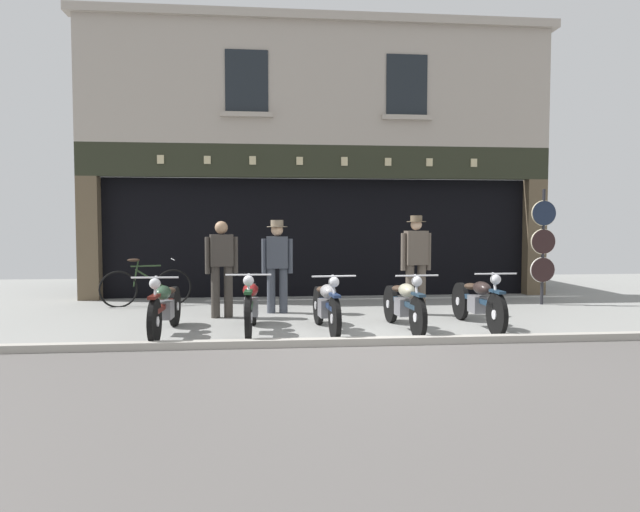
{
  "coord_description": "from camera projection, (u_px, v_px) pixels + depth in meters",
  "views": [
    {
      "loc": [
        -1.25,
        -7.35,
        1.6
      ],
      "look_at": [
        -0.24,
        2.78,
        1.04
      ],
      "focal_mm": 32.27,
      "sensor_mm": 36.0,
      "label": 1
    }
  ],
  "objects": [
    {
      "name": "motorcycle_left",
      "position": [
        165.0,
        306.0,
        8.29
      ],
      "size": [
        0.62,
        2.06,
        0.91
      ],
      "rotation": [
        0.0,
        0.0,
        3.11
      ],
      "color": "black",
      "rests_on": "ground"
    },
    {
      "name": "motorcycle_center_right",
      "position": [
        404.0,
        303.0,
        8.65
      ],
      "size": [
        0.62,
        1.97,
        0.9
      ],
      "rotation": [
        0.0,
        0.0,
        3.2
      ],
      "color": "black",
      "rests_on": "ground"
    },
    {
      "name": "motorcycle_right",
      "position": [
        478.0,
        301.0,
        8.88
      ],
      "size": [
        0.62,
        2.07,
        0.91
      ],
      "rotation": [
        0.0,
        0.0,
        3.16
      ],
      "color": "black",
      "rests_on": "ground"
    },
    {
      "name": "shop_facade",
      "position": [
        313.0,
        221.0,
        14.4
      ],
      "size": [
        10.53,
        4.42,
        6.09
      ],
      "color": "black",
      "rests_on": "ground"
    },
    {
      "name": "motorcycle_center",
      "position": [
        326.0,
        304.0,
        8.51
      ],
      "size": [
        0.62,
        1.92,
        0.9
      ],
      "rotation": [
        0.0,
        0.0,
        3.22
      ],
      "color": "black",
      "rests_on": "ground"
    },
    {
      "name": "salesman_right",
      "position": [
        416.0,
        260.0,
        10.12
      ],
      "size": [
        0.56,
        0.33,
        1.75
      ],
      "rotation": [
        0.0,
        0.0,
        3.26
      ],
      "color": "brown",
      "rests_on": "ground"
    },
    {
      "name": "shopkeeper_center",
      "position": [
        277.0,
        261.0,
        10.32
      ],
      "size": [
        0.56,
        0.37,
        1.67
      ],
      "rotation": [
        0.0,
        0.0,
        3.12
      ],
      "color": "#3D424C",
      "rests_on": "ground"
    },
    {
      "name": "salesman_left",
      "position": [
        222.0,
        264.0,
        9.8
      ],
      "size": [
        0.55,
        0.29,
        1.65
      ],
      "rotation": [
        0.0,
        0.0,
        3.33
      ],
      "color": "#38332D",
      "rests_on": "ground"
    },
    {
      "name": "leaning_bicycle",
      "position": [
        146.0,
        286.0,
        11.25
      ],
      "size": [
        1.7,
        0.63,
        0.95
      ],
      "rotation": [
        0.0,
        0.0,
        -1.3
      ],
      "color": "black",
      "rests_on": "ground"
    },
    {
      "name": "advert_board_far",
      "position": [
        162.0,
        216.0,
        12.44
      ],
      "size": [
        0.81,
        0.03,
        1.08
      ],
      "color": "silver"
    },
    {
      "name": "tyre_sign_pole",
      "position": [
        543.0,
        242.0,
        11.39
      ],
      "size": [
        0.51,
        0.06,
        2.29
      ],
      "color": "#232328",
      "rests_on": "ground"
    },
    {
      "name": "advert_board_near",
      "position": [
        205.0,
        213.0,
        12.53
      ],
      "size": [
        0.78,
        0.03,
        1.06
      ],
      "color": "beige"
    },
    {
      "name": "motorcycle_center_left",
      "position": [
        251.0,
        304.0,
        8.45
      ],
      "size": [
        0.62,
        2.03,
        0.92
      ],
      "rotation": [
        0.0,
        0.0,
        3.11
      ],
      "color": "black",
      "rests_on": "ground"
    },
    {
      "name": "ground",
      "position": [
        374.0,
        368.0,
        6.54
      ],
      "size": [
        22.23,
        22.0,
        0.18
      ],
      "color": "gray"
    }
  ]
}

